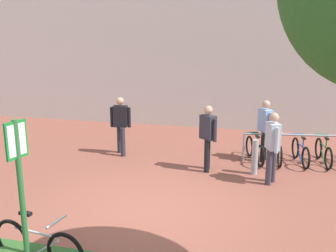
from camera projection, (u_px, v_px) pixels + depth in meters
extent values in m
plane|color=brown|center=(149.00, 211.00, 7.47)|extent=(60.00, 60.00, 0.00)
cylinder|color=#2D7238|center=(22.00, 201.00, 5.19)|extent=(0.08, 0.08, 2.33)
cube|color=#198C33|center=(16.00, 140.00, 4.99)|extent=(0.10, 0.36, 0.52)
cube|color=white|center=(16.00, 140.00, 4.99)|extent=(0.10, 0.30, 0.44)
torus|color=black|center=(12.00, 239.00, 5.80)|extent=(0.66, 0.16, 0.66)
cylinder|color=silver|center=(37.00, 233.00, 5.55)|extent=(0.83, 0.17, 0.04)
cylinder|color=silver|center=(43.00, 249.00, 5.58)|extent=(0.60, 0.13, 0.44)
cylinder|color=silver|center=(26.00, 223.00, 5.60)|extent=(0.04, 0.04, 0.28)
cube|color=black|center=(25.00, 213.00, 5.56)|extent=(0.21, 0.11, 0.05)
cylinder|color=silver|center=(56.00, 222.00, 5.35)|extent=(0.10, 0.42, 0.04)
cylinder|color=#99999E|center=(244.00, 148.00, 10.39)|extent=(0.06, 0.06, 0.80)
cylinder|color=#99999E|center=(313.00, 135.00, 10.11)|extent=(3.67, 0.57, 0.06)
torus|color=black|center=(260.00, 156.00, 9.95)|extent=(0.25, 0.59, 0.61)
torus|color=black|center=(249.00, 146.00, 10.86)|extent=(0.25, 0.59, 0.61)
cylinder|color=#1E7233|center=(255.00, 144.00, 10.36)|extent=(0.29, 0.74, 0.03)
cylinder|color=#1E7233|center=(253.00, 151.00, 10.50)|extent=(0.22, 0.54, 0.40)
cylinder|color=#1E7233|center=(257.00, 142.00, 10.17)|extent=(0.03, 0.03, 0.26)
cube|color=black|center=(258.00, 137.00, 10.14)|extent=(0.13, 0.20, 0.05)
cylinder|color=#1E7233|center=(251.00, 132.00, 10.65)|extent=(0.38, 0.16, 0.04)
torus|color=black|center=(280.00, 157.00, 9.90)|extent=(0.12, 0.61, 0.61)
torus|color=black|center=(275.00, 147.00, 10.80)|extent=(0.12, 0.61, 0.61)
cylinder|color=silver|center=(278.00, 144.00, 10.30)|extent=(0.11, 0.77, 0.03)
cylinder|color=silver|center=(277.00, 152.00, 10.44)|extent=(0.09, 0.56, 0.40)
cylinder|color=silver|center=(279.00, 142.00, 10.11)|extent=(0.03, 0.03, 0.26)
cube|color=black|center=(279.00, 137.00, 10.08)|extent=(0.09, 0.19, 0.05)
cylinder|color=silver|center=(276.00, 133.00, 10.59)|extent=(0.39, 0.08, 0.04)
torus|color=black|center=(306.00, 158.00, 9.79)|extent=(0.17, 0.61, 0.61)
torus|color=black|center=(295.00, 148.00, 10.70)|extent=(0.17, 0.61, 0.61)
cylinder|color=#194CA5|center=(301.00, 146.00, 10.20)|extent=(0.18, 0.76, 0.03)
cylinder|color=#194CA5|center=(299.00, 153.00, 10.34)|extent=(0.14, 0.55, 0.40)
cylinder|color=#194CA5|center=(303.00, 143.00, 10.01)|extent=(0.03, 0.03, 0.26)
cube|color=black|center=(304.00, 138.00, 9.97)|extent=(0.11, 0.19, 0.05)
cylinder|color=#194CA5|center=(298.00, 134.00, 10.49)|extent=(0.39, 0.11, 0.04)
torus|color=black|center=(329.00, 158.00, 9.75)|extent=(0.13, 0.61, 0.61)
torus|color=black|center=(319.00, 148.00, 10.65)|extent=(0.13, 0.61, 0.61)
cylinder|color=#1E7233|center=(324.00, 146.00, 10.15)|extent=(0.13, 0.77, 0.03)
cylinder|color=#1E7233|center=(322.00, 153.00, 10.30)|extent=(0.10, 0.56, 0.40)
cylinder|color=#1E7233|center=(326.00, 144.00, 9.96)|extent=(0.03, 0.03, 0.26)
cube|color=black|center=(327.00, 139.00, 9.93)|extent=(0.10, 0.19, 0.05)
cylinder|color=#1E7233|center=(321.00, 134.00, 10.44)|extent=(0.39, 0.09, 0.04)
cylinder|color=#ADADB2|center=(255.00, 157.00, 9.39)|extent=(0.16, 0.16, 0.90)
cylinder|color=#2D2D38|center=(123.00, 142.00, 10.83)|extent=(0.14, 0.14, 0.85)
cylinder|color=#2D2D38|center=(119.00, 139.00, 11.17)|extent=(0.14, 0.14, 0.85)
cube|color=black|center=(120.00, 116.00, 10.83)|extent=(0.43, 0.29, 0.62)
cylinder|color=black|center=(129.00, 117.00, 10.82)|extent=(0.09, 0.09, 0.59)
cylinder|color=black|center=(112.00, 117.00, 10.86)|extent=(0.09, 0.09, 0.59)
sphere|color=tan|center=(120.00, 101.00, 10.73)|extent=(0.22, 0.22, 0.22)
cylinder|color=#383342|center=(273.00, 165.00, 8.90)|extent=(0.14, 0.14, 0.85)
cylinder|color=#383342|center=(269.00, 168.00, 8.71)|extent=(0.14, 0.14, 0.85)
cube|color=silver|center=(273.00, 136.00, 8.63)|extent=(0.35, 0.46, 0.62)
cylinder|color=silver|center=(269.00, 135.00, 8.89)|extent=(0.09, 0.09, 0.59)
cylinder|color=silver|center=(277.00, 140.00, 8.39)|extent=(0.09, 0.09, 0.59)
sphere|color=tan|center=(274.00, 117.00, 8.53)|extent=(0.22, 0.22, 0.22)
cylinder|color=black|center=(207.00, 156.00, 9.53)|extent=(0.14, 0.14, 0.85)
cylinder|color=black|center=(208.00, 153.00, 9.79)|extent=(0.14, 0.14, 0.85)
cube|color=#2D2D38|center=(208.00, 127.00, 9.49)|extent=(0.46, 0.44, 0.62)
cylinder|color=#2D2D38|center=(215.00, 130.00, 9.30)|extent=(0.09, 0.09, 0.59)
cylinder|color=#2D2D38|center=(201.00, 127.00, 9.70)|extent=(0.09, 0.09, 0.59)
sphere|color=tan|center=(208.00, 110.00, 9.39)|extent=(0.22, 0.22, 0.22)
cylinder|color=black|center=(263.00, 147.00, 10.35)|extent=(0.14, 0.14, 0.85)
cylinder|color=black|center=(264.00, 145.00, 10.56)|extent=(0.14, 0.14, 0.85)
cube|color=#8CB2E5|center=(265.00, 120.00, 10.28)|extent=(0.42, 0.47, 0.62)
cylinder|color=#8CB2E5|center=(270.00, 123.00, 10.05)|extent=(0.09, 0.09, 0.59)
cylinder|color=#8CB2E5|center=(260.00, 120.00, 10.53)|extent=(0.09, 0.09, 0.59)
sphere|color=tan|center=(266.00, 104.00, 10.18)|extent=(0.22, 0.22, 0.22)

